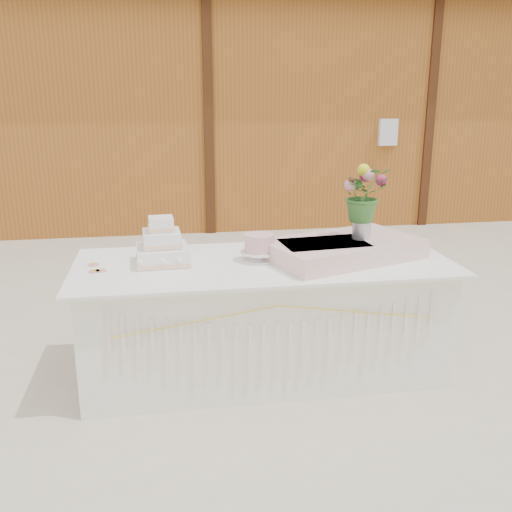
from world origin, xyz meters
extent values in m
plane|color=beige|center=(0.00, 0.00, 0.00)|extent=(80.00, 80.00, 0.00)
cube|color=#9F5421|center=(0.00, 6.00, 1.50)|extent=(12.00, 4.00, 3.00)
cube|color=#38291F|center=(0.00, 6.00, 3.15)|extent=(12.60, 4.60, 0.30)
cube|color=white|center=(0.00, 0.00, 0.38)|extent=(2.28, 0.88, 0.75)
cube|color=white|center=(0.00, 0.00, 0.76)|extent=(2.40, 1.00, 0.02)
cube|color=white|center=(-0.64, 0.07, 0.82)|extent=(0.33, 0.33, 0.11)
cube|color=#FFC3A1|center=(-0.64, 0.07, 0.79)|extent=(0.35, 0.35, 0.02)
cube|color=white|center=(-0.64, 0.07, 0.93)|extent=(0.24, 0.24, 0.10)
cube|color=#FFC3A1|center=(-0.64, 0.07, 0.90)|extent=(0.25, 0.25, 0.02)
cube|color=white|center=(-0.64, 0.07, 1.02)|extent=(0.16, 0.16, 0.09)
cube|color=#FFC3A1|center=(-0.64, 0.07, 1.00)|extent=(0.17, 0.17, 0.02)
cylinder|color=white|center=(-0.03, 0.02, 0.78)|extent=(0.21, 0.21, 0.01)
cylinder|color=white|center=(-0.03, 0.02, 0.80)|extent=(0.06, 0.06, 0.04)
cylinder|color=white|center=(-0.03, 0.02, 0.83)|extent=(0.24, 0.24, 0.01)
cylinder|color=#E5A5AB|center=(-0.03, 0.02, 0.89)|extent=(0.19, 0.19, 0.11)
cube|color=#FBC9CA|center=(0.52, -0.01, 0.83)|extent=(1.11, 0.86, 0.12)
cylinder|color=silver|center=(0.65, 0.00, 0.98)|extent=(0.12, 0.12, 0.16)
imported|color=#356A2A|center=(0.65, 0.00, 1.23)|extent=(0.37, 0.34, 0.35)
camera|label=1|loc=(-0.62, -3.44, 1.81)|focal=40.00mm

